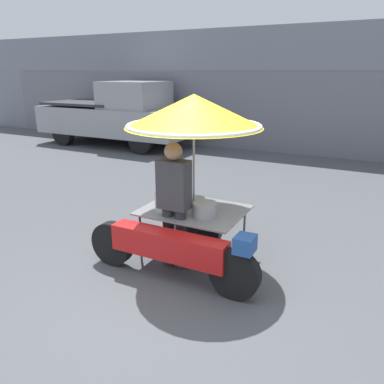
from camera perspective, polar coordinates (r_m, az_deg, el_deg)
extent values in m
plane|color=#4C4F54|center=(4.31, -4.28, -15.64)|extent=(36.00, 36.00, 0.00)
cube|color=gray|center=(12.46, 18.93, 14.42)|extent=(28.00, 2.00, 3.64)
cube|color=slate|center=(11.49, 17.78, 11.11)|extent=(23.80, 0.06, 2.36)
cylinder|color=black|center=(4.18, 6.54, -12.33)|extent=(0.57, 0.14, 0.57)
cylinder|color=black|center=(4.93, -12.02, -7.67)|extent=(0.57, 0.14, 0.57)
cube|color=red|center=(4.42, -3.62, -8.10)|extent=(1.47, 0.24, 0.32)
cube|color=#234C93|center=(3.97, 8.06, -7.88)|extent=(0.20, 0.24, 0.18)
cylinder|color=black|center=(5.26, 1.76, -5.88)|extent=(0.51, 0.14, 0.51)
cylinder|color=#515156|center=(4.43, 4.18, -9.76)|extent=(0.03, 0.03, 0.66)
cylinder|color=#515156|center=(5.16, 7.96, -5.73)|extent=(0.03, 0.03, 0.66)
cylinder|color=#515156|center=(4.91, -7.83, -6.96)|extent=(0.03, 0.03, 0.66)
cylinder|color=#515156|center=(5.58, -2.80, -3.70)|extent=(0.03, 0.03, 0.66)
cube|color=gray|center=(4.86, 0.27, -2.76)|extent=(1.30, 1.01, 0.02)
cylinder|color=#B2B2B7|center=(4.69, 0.28, 3.42)|extent=(0.03, 0.03, 1.06)
cone|color=yellow|center=(4.57, 0.29, 12.28)|extent=(1.68, 1.68, 0.39)
torus|color=white|center=(4.59, 0.29, 10.09)|extent=(1.64, 1.64, 0.05)
cylinder|color=#B7B7BC|center=(4.80, -3.80, -1.40)|extent=(0.32, 0.32, 0.24)
cylinder|color=#939399|center=(4.60, 1.94, -2.67)|extent=(0.30, 0.30, 0.18)
cylinder|color=#939399|center=(5.04, 0.65, -1.35)|extent=(0.24, 0.24, 0.09)
cylinder|color=#2D2D33|center=(4.76, -3.60, -6.74)|extent=(0.14, 0.14, 0.79)
cylinder|color=#2D2D33|center=(4.68, -1.69, -7.17)|extent=(0.14, 0.14, 0.79)
cube|color=#38383D|center=(4.47, -2.78, 1.13)|extent=(0.38, 0.22, 0.59)
sphere|color=#A87A5B|center=(4.38, -2.86, 6.21)|extent=(0.21, 0.21, 0.21)
cylinder|color=black|center=(11.38, -7.77, 7.70)|extent=(0.78, 0.24, 0.78)
cylinder|color=black|center=(12.74, -3.52, 8.92)|extent=(0.78, 0.24, 0.78)
cylinder|color=black|center=(13.41, -19.03, 8.43)|extent=(0.78, 0.24, 0.78)
cylinder|color=black|center=(14.59, -14.39, 9.54)|extent=(0.78, 0.24, 0.78)
cube|color=#939399|center=(12.90, -11.60, 10.64)|extent=(5.25, 1.94, 0.87)
cube|color=#939399|center=(12.32, -8.69, 14.42)|extent=(1.78, 1.78, 0.82)
cube|color=#2D2D33|center=(13.53, -15.32, 12.98)|extent=(2.73, 1.86, 0.08)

